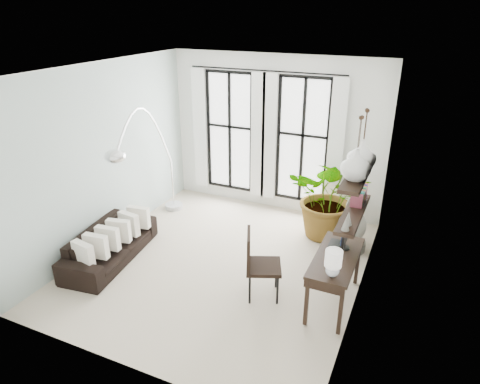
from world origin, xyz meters
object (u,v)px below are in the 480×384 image
Objects in this scene: sofa at (110,244)px; plant at (330,197)px; buddha at (352,228)px; arc_lamp at (145,136)px; desk at (335,261)px; desk_chair at (257,261)px.

plant is (3.20, 2.33, 0.51)m from sofa.
arc_lamp is at bearing -165.65° from buddha.
desk is at bearing -74.79° from plant.
arc_lamp is (0.10, 1.09, 1.63)m from sofa.
desk_chair is (-0.53, -2.24, -0.19)m from plant.
desk is 1.27× the size of desk_chair.
desk_chair is (2.67, 0.09, 0.32)m from sofa.
desk_chair is 1.07× the size of buddha.
desk is 1.72m from buddha.
arc_lamp is (-3.10, -1.23, 1.12)m from plant.
plant is 0.70m from buddha.
plant reaches higher than desk_chair.
desk_chair is at bearing -21.41° from arc_lamp.
plant is 1.19× the size of desk.
desk_chair is (-1.08, -0.24, -0.13)m from desk.
sofa is 0.80× the size of arc_lamp.
desk is (0.54, -2.00, -0.06)m from plant.
desk_chair is 3.05m from arc_lamp.
desk_chair is at bearing -167.62° from desk.
sofa is 3.79m from desk.
desk is 0.55× the size of arc_lamp.
buddha is at bearing 39.66° from desk_chair.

